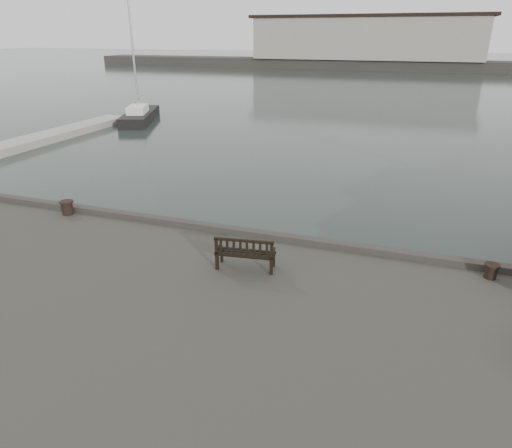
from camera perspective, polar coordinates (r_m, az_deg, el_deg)
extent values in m
plane|color=black|center=(13.94, -1.09, -7.00)|extent=(400.00, 400.00, 0.00)
cube|color=#9E9A92|center=(32.98, -29.01, 8.22)|extent=(2.00, 24.00, 0.50)
cube|color=#383530|center=(103.60, 17.86, 18.38)|extent=(140.00, 8.00, 2.00)
cube|color=#9E9A92|center=(104.07, 13.51, 21.59)|extent=(46.00, 9.00, 8.00)
cube|color=black|center=(104.12, 13.75, 23.95)|extent=(48.00, 9.50, 0.60)
cube|color=black|center=(11.13, -1.30, -3.69)|extent=(1.50, 0.70, 0.04)
cube|color=black|center=(10.85, -1.55, -3.15)|extent=(1.44, 0.26, 0.43)
cube|color=black|center=(11.22, -1.29, -4.60)|extent=(1.40, 0.61, 0.40)
cylinder|color=black|center=(15.72, -22.52, 1.90)|extent=(0.48, 0.48, 0.45)
cylinder|color=black|center=(12.12, 27.31, -5.25)|extent=(0.34, 0.34, 0.36)
cube|color=black|center=(41.29, -14.23, 12.51)|extent=(4.86, 8.04, 1.40)
cube|color=silver|center=(41.13, -14.37, 13.88)|extent=(2.30, 3.06, 0.60)
cylinder|color=#B2B5B7|center=(40.76, -14.95, 19.49)|extent=(0.16, 0.16, 8.70)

